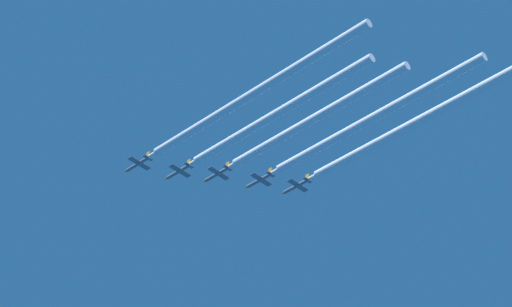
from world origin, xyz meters
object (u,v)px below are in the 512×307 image
at_px(jet_lead, 137,164).
at_px(jet_second_echelon, 178,172).
at_px(jet_fourth_echelon, 259,180).
at_px(jet_fifth_echelon, 296,186).
at_px(jet_third_echelon, 217,174).

relative_size(jet_lead, jet_second_echelon, 1.00).
height_order(jet_second_echelon, jet_fourth_echelon, jet_second_echelon).
relative_size(jet_fourth_echelon, jet_fifth_echelon, 1.00).
height_order(jet_third_echelon, jet_fifth_echelon, jet_third_echelon).
distance_m(jet_lead, jet_fifth_echelon, 49.55).
distance_m(jet_third_echelon, jet_fifth_echelon, 24.87).
bearing_deg(jet_second_echelon, jet_fifth_echelon, -41.72).
distance_m(jet_third_echelon, jet_fourth_echelon, 13.28).
bearing_deg(jet_second_echelon, jet_lead, 141.99).
bearing_deg(jet_third_echelon, jet_fifth_echelon, -40.12).
bearing_deg(jet_third_echelon, jet_lead, 138.58).
bearing_deg(jet_fifth_echelon, jet_fourth_echelon, 140.06).
xyz_separation_m(jet_lead, jet_fifth_echelon, (37.37, -32.22, -4.52)).
height_order(jet_third_echelon, jet_fourth_echelon, jet_third_echelon).
height_order(jet_second_echelon, jet_fifth_echelon, jet_second_echelon).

